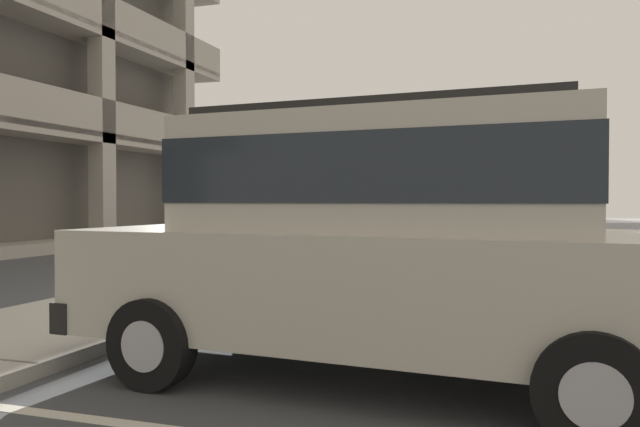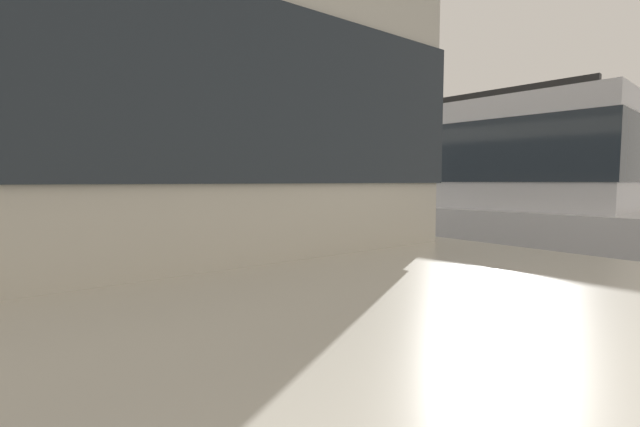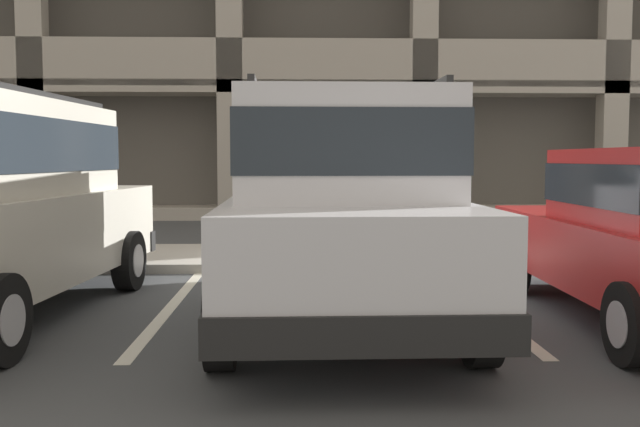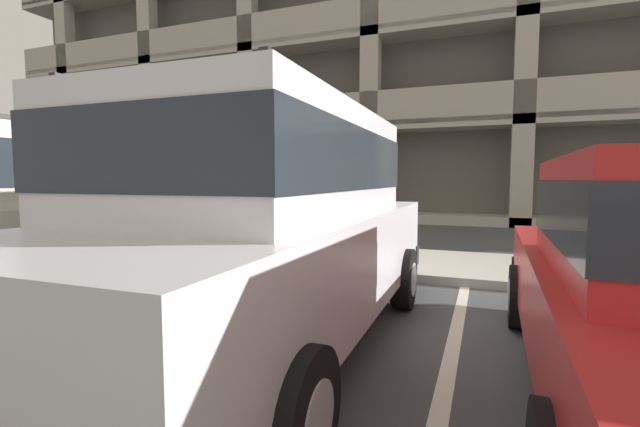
{
  "view_description": "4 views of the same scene",
  "coord_description": "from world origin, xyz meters",
  "views": [
    {
      "loc": [
        -7.81,
        -3.28,
        1.36
      ],
      "look_at": [
        -0.2,
        -0.8,
        1.19
      ],
      "focal_mm": 35.0,
      "sensor_mm": 36.0,
      "label": 1
    },
    {
      "loc": [
        -3.81,
        -4.69,
        1.35
      ],
      "look_at": [
        -0.09,
        -0.59,
        0.93
      ],
      "focal_mm": 24.0,
      "sensor_mm": 36.0,
      "label": 2
    },
    {
      "loc": [
        -0.29,
        -8.77,
        1.45
      ],
      "look_at": [
        -0.02,
        -0.49,
        0.82
      ],
      "focal_mm": 40.0,
      "sensor_mm": 36.0,
      "label": 3
    },
    {
      "loc": [
        1.76,
        -5.63,
        1.42
      ],
      "look_at": [
        -0.11,
        -0.82,
        1.0
      ],
      "focal_mm": 24.0,
      "sensor_mm": 36.0,
      "label": 4
    }
  ],
  "objects": [
    {
      "name": "ground_plane",
      "position": [
        0.0,
        0.0,
        -0.05
      ],
      "size": [
        80.0,
        80.0,
        0.1
      ],
      "color": "#444749"
    },
    {
      "name": "parking_stall_lines",
      "position": [
        1.54,
        -1.4,
        0.0
      ],
      "size": [
        12.4,
        4.8,
        0.01
      ],
      "color": "silver",
      "rests_on": "ground_plane"
    },
    {
      "name": "sidewalk",
      "position": [
        0.0,
        1.3,
        0.06
      ],
      "size": [
        40.0,
        2.2,
        0.12
      ],
      "color": "#ADA89E",
      "rests_on": "ground_plane"
    },
    {
      "name": "silver_suv",
      "position": [
        0.06,
        -2.49,
        1.09
      ],
      "size": [
        2.07,
        4.8,
        2.03
      ],
      "rotation": [
        0.0,
        0.0,
        0.01
      ],
      "color": "silver",
      "rests_on": "ground_plane"
    },
    {
      "name": "parking_meter_near",
      "position": [
        0.26,
        0.35,
        1.18
      ],
      "size": [
        0.35,
        0.12,
        1.42
      ],
      "color": "#47474C",
      "rests_on": "sidewalk"
    },
    {
      "name": "parking_garage",
      "position": [
        -1.86,
        13.44,
        9.03
      ],
      "size": [
        32.0,
        10.0,
        19.25
      ],
      "color": "#5C5851",
      "rests_on": "ground_plane"
    },
    {
      "name": "red_sedan",
      "position": [
        -3.17,
        -2.3,
        1.09
      ],
      "size": [
        2.28,
        4.91,
        2.03
      ],
      "rotation": [
        0.0,
        0.0,
        -0.08
      ],
      "color": "beige",
      "rests_on": "ground_plane"
    }
  ]
}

